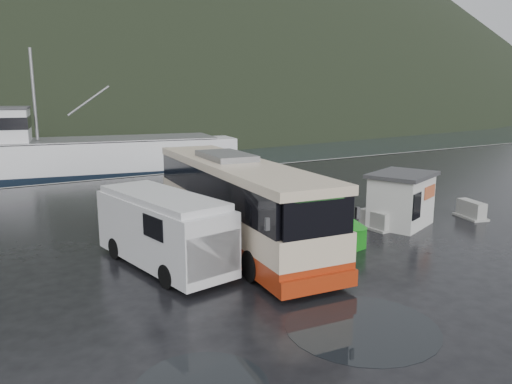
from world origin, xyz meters
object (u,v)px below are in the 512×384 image
jersey_barrier_c (470,218)px  fishing_trawler (80,163)px  dome_tent (327,245)px  coach_bus (236,242)px  waste_bin_left (350,248)px  white_van (164,266)px  waste_bin_right (316,247)px  jersey_barrier_a (320,242)px  ticket_kiosk (400,225)px  jersey_barrier_b (375,229)px

jersey_barrier_c → fishing_trawler: (-12.49, 30.59, 0.00)m
dome_tent → fishing_trawler: 30.58m
coach_bus → waste_bin_left: (3.55, -3.14, 0.00)m
white_van → jersey_barrier_c: 15.81m
waste_bin_left → waste_bin_right: bearing=143.6°
white_van → jersey_barrier_c: bearing=-13.8°
waste_bin_right → dome_tent: waste_bin_right is taller
fishing_trawler → waste_bin_left: bearing=-72.4°
jersey_barrier_a → fishing_trawler: (-3.48, 29.87, 0.00)m
coach_bus → jersey_barrier_a: bearing=-24.2°
coach_bus → jersey_barrier_c: coach_bus is taller
coach_bus → ticket_kiosk: (7.94, -1.67, 0.00)m
coach_bus → waste_bin_right: (2.42, -2.31, 0.00)m
white_van → waste_bin_left: 7.48m
white_van → ticket_kiosk: size_ratio=2.00×
jersey_barrier_c → ticket_kiosk: bearing=168.6°
waste_bin_left → waste_bin_right: (-1.13, 0.83, 0.00)m
coach_bus → waste_bin_left: 4.74m
waste_bin_left → fishing_trawler: bearing=97.2°
jersey_barrier_a → fishing_trawler: fishing_trawler is taller
white_van → jersey_barrier_b: size_ratio=3.87×
white_van → jersey_barrier_a: size_ratio=4.53×
ticket_kiosk → jersey_barrier_b: (-1.42, 0.19, 0.00)m
waste_bin_right → ticket_kiosk: (5.53, 0.64, 0.00)m
waste_bin_left → fishing_trawler: 31.48m
fishing_trawler → white_van: bearing=-86.0°
jersey_barrier_b → white_van: bearing=178.4°
white_van → fishing_trawler: size_ratio=0.23×
jersey_barrier_a → jersey_barrier_b: (3.45, 0.30, 0.00)m
white_van → jersey_barrier_b: white_van is taller
dome_tent → ticket_kiosk: bearing=7.3°
waste_bin_left → jersey_barrier_b: bearing=29.1°
coach_bus → waste_bin_right: size_ratio=8.67×
coach_bus → ticket_kiosk: 8.12m
jersey_barrier_c → fishing_trawler: size_ratio=0.06×
ticket_kiosk → dome_tent: bearing=166.3°
white_van → waste_bin_left: size_ratio=5.02×
jersey_barrier_a → jersey_barrier_b: size_ratio=0.85×
dome_tent → jersey_barrier_a: size_ratio=2.01×
dome_tent → jersey_barrier_c: (9.09, -0.20, 0.00)m
ticket_kiosk → waste_bin_left: bearing=177.5°
coach_bus → white_van: coach_bus is taller
jersey_barrier_b → waste_bin_right: bearing=-168.6°
waste_bin_left → white_van: bearing=164.9°
jersey_barrier_a → fishing_trawler: bearing=96.6°
waste_bin_left → jersey_barrier_a: 1.44m
jersey_barrier_c → waste_bin_right: bearing=178.8°
ticket_kiosk → jersey_barrier_c: ticket_kiosk is taller
waste_bin_right → jersey_barrier_a: waste_bin_right is taller
coach_bus → fishing_trawler: fishing_trawler is taller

